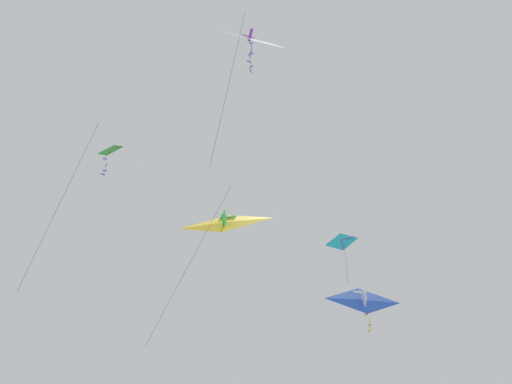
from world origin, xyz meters
TOP-DOWN VIEW (x-y plane):
  - kite_delta_upper_right at (4.50, -6.61)m, footprint 1.59×2.43m
  - kite_delta_near_left at (1.65, -1.01)m, footprint 3.68×4.02m
  - kite_diamond_near_right at (0.94, -6.69)m, footprint 0.67×1.37m
  - kite_delta_mid_left at (-6.22, -5.34)m, footprint 2.38×2.18m
  - kite_diamond_low_drifter at (-4.31, 2.09)m, footprint 2.08×2.12m

SIDE VIEW (x-z plane):
  - kite_delta_upper_right at x=4.50m, z-range 27.40..30.09m
  - kite_diamond_near_right at x=0.94m, z-range 27.27..30.63m
  - kite_diamond_low_drifter at x=-4.31m, z-range 28.29..37.47m
  - kite_delta_near_left at x=1.65m, z-range 28.65..37.67m
  - kite_delta_mid_left at x=-6.22m, z-range 30.15..39.89m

